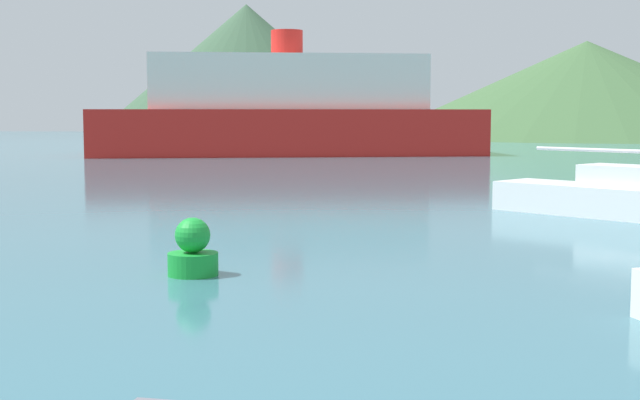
% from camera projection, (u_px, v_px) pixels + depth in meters
% --- Properties ---
extents(sailboat_inner, '(6.26, 5.54, 7.19)m').
position_uv_depth(sailboat_inner, '(623.00, 197.00, 22.31)').
color(sailboat_inner, white).
rests_on(sailboat_inner, ground_plane).
extents(ferry_distant, '(25.19, 13.41, 7.75)m').
position_uv_depth(ferry_distant, '(287.00, 111.00, 56.07)').
color(ferry_distant, red).
rests_on(ferry_distant, ground_plane).
extents(buoy_marker, '(0.82, 0.82, 0.94)m').
position_uv_depth(buoy_marker, '(193.00, 252.00, 14.38)').
color(buoy_marker, green).
rests_on(buoy_marker, ground_plane).
extents(hill_west, '(35.94, 35.94, 15.36)m').
position_uv_depth(hill_west, '(247.00, 70.00, 105.45)').
color(hill_west, '#38563D').
rests_on(hill_west, ground_plane).
extents(hill_central, '(46.15, 46.15, 10.44)m').
position_uv_depth(hill_central, '(586.00, 89.00, 97.50)').
color(hill_central, '#3D6038').
rests_on(hill_central, ground_plane).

